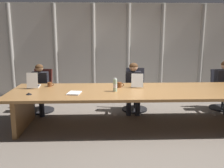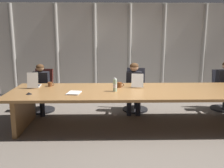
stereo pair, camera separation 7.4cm
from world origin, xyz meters
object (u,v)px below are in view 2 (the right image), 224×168
(person_left_end, at_px, (40,86))
(conference_mic_left_side, at_px, (29,93))
(person_left_mid, at_px, (134,84))
(water_bottle_primary, at_px, (115,85))
(coffee_mug_near, at_px, (50,84))
(spiral_notepad, at_px, (74,93))
(coffee_mug_far, at_px, (120,85))
(office_chair_left_mid, at_px, (135,95))
(office_chair_left_end, at_px, (42,95))
(laptop_left_end, at_px, (34,84))
(laptop_left_mid, at_px, (137,84))
(office_chair_center, at_px, (223,95))

(person_left_end, distance_m, conference_mic_left_side, 1.19)
(person_left_mid, bearing_deg, water_bottle_primary, -19.60)
(water_bottle_primary, relative_size, coffee_mug_near, 1.95)
(conference_mic_left_side, distance_m, spiral_notepad, 0.81)
(coffee_mug_far, bearing_deg, office_chair_left_mid, 62.25)
(office_chair_left_end, height_order, coffee_mug_far, office_chair_left_end)
(laptop_left_end, distance_m, person_left_mid, 2.19)
(person_left_mid, height_order, coffee_mug_near, person_left_mid)
(water_bottle_primary, bearing_deg, office_chair_left_mid, 65.22)
(coffee_mug_far, height_order, conference_mic_left_side, coffee_mug_far)
(laptop_left_mid, relative_size, office_chair_left_mid, 0.42)
(person_left_mid, distance_m, water_bottle_primary, 1.11)
(office_chair_left_end, xyz_separation_m, spiral_notepad, (0.92, -1.30, 0.37))
(laptop_left_mid, relative_size, spiral_notepad, 1.23)
(laptop_left_mid, height_order, office_chair_center, laptop_left_mid)
(coffee_mug_near, xyz_separation_m, coffee_mug_far, (1.44, -0.14, 0.01))
(person_left_end, relative_size, coffee_mug_far, 7.84)
(coffee_mug_far, bearing_deg, laptop_left_mid, 12.49)
(water_bottle_primary, xyz_separation_m, coffee_mug_far, (0.11, 0.34, -0.07))
(office_chair_left_mid, xyz_separation_m, coffee_mug_near, (-1.86, -0.67, 0.40))
(laptop_left_mid, height_order, office_chair_left_end, laptop_left_mid)
(person_left_mid, distance_m, coffee_mug_far, 0.75)
(person_left_end, bearing_deg, water_bottle_primary, 59.65)
(person_left_mid, bearing_deg, laptop_left_end, -68.88)
(office_chair_center, bearing_deg, spiral_notepad, -76.12)
(person_left_mid, xyz_separation_m, coffee_mug_near, (-1.80, -0.50, 0.12))
(office_chair_left_end, distance_m, person_left_mid, 2.18)
(laptop_left_end, xyz_separation_m, person_left_end, (-0.04, 0.57, -0.15))
(spiral_notepad, bearing_deg, person_left_mid, 52.99)
(water_bottle_primary, distance_m, conference_mic_left_side, 1.59)
(coffee_mug_far, bearing_deg, spiral_notepad, -150.34)
(person_left_mid, height_order, water_bottle_primary, person_left_mid)
(laptop_left_mid, distance_m, person_left_mid, 0.57)
(laptop_left_mid, height_order, coffee_mug_near, laptop_left_mid)
(laptop_left_mid, height_order, coffee_mug_far, laptop_left_mid)
(coffee_mug_near, bearing_deg, coffee_mug_far, -5.46)
(coffee_mug_far, bearing_deg, office_chair_center, 17.51)
(office_chair_center, bearing_deg, office_chair_left_mid, -97.03)
(office_chair_left_end, height_order, office_chair_left_mid, office_chair_left_mid)
(coffee_mug_near, xyz_separation_m, spiral_notepad, (0.57, -0.63, -0.04))
(office_chair_left_end, bearing_deg, water_bottle_primary, 65.01)
(laptop_left_mid, height_order, spiral_notepad, laptop_left_mid)
(office_chair_left_mid, xyz_separation_m, spiral_notepad, (-1.29, -1.30, 0.36))
(office_chair_center, bearing_deg, coffee_mug_near, -87.45)
(person_left_mid, bearing_deg, conference_mic_left_side, -54.01)
(laptop_left_end, distance_m, office_chair_left_end, 0.85)
(conference_mic_left_side, bearing_deg, person_left_end, 95.30)
(coffee_mug_far, relative_size, conference_mic_left_side, 1.30)
(person_left_mid, height_order, coffee_mug_far, person_left_mid)
(laptop_left_mid, bearing_deg, coffee_mug_far, 110.24)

